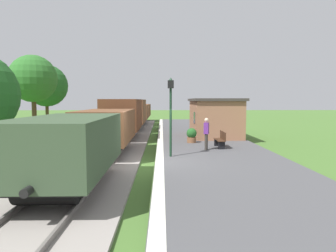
% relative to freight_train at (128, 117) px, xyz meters
% --- Properties ---
extents(ground_plane, '(160.00, 160.00, 0.00)m').
position_rel_freight_train_xyz_m(ground_plane, '(2.40, -12.79, -1.51)').
color(ground_plane, '#47702D').
extents(platform_slab, '(6.00, 60.00, 0.25)m').
position_rel_freight_train_xyz_m(platform_slab, '(5.60, -12.79, -1.38)').
color(platform_slab, '#4C4C4F').
rests_on(platform_slab, ground).
extents(platform_edge_stripe, '(0.36, 60.00, 0.01)m').
position_rel_freight_train_xyz_m(platform_edge_stripe, '(2.80, -12.79, -1.25)').
color(platform_edge_stripe, silver).
rests_on(platform_edge_stripe, platform_slab).
extents(track_ballast, '(3.80, 60.00, 0.12)m').
position_rel_freight_train_xyz_m(track_ballast, '(-0.00, -12.79, -1.45)').
color(track_ballast, gray).
rests_on(track_ballast, ground).
extents(rail_near, '(0.07, 60.00, 0.14)m').
position_rel_freight_train_xyz_m(rail_near, '(0.72, -12.79, -1.32)').
color(rail_near, slate).
rests_on(rail_near, track_ballast).
extents(rail_far, '(0.07, 60.00, 0.14)m').
position_rel_freight_train_xyz_m(rail_far, '(-0.72, -12.79, -1.32)').
color(rail_far, slate).
rests_on(rail_far, track_ballast).
extents(freight_train, '(2.50, 39.20, 2.72)m').
position_rel_freight_train_xyz_m(freight_train, '(0.00, 0.00, 0.00)').
color(freight_train, '#384C33').
rests_on(freight_train, rail_near).
extents(station_hut, '(3.50, 5.80, 2.78)m').
position_rel_freight_train_xyz_m(station_hut, '(6.80, -3.31, 0.15)').
color(station_hut, '#9E6B4C').
rests_on(station_hut, platform_slab).
extents(bench_near_hut, '(0.42, 1.50, 0.91)m').
position_rel_freight_train_xyz_m(bench_near_hut, '(6.20, -8.93, -0.78)').
color(bench_near_hut, '#422819').
rests_on(bench_near_hut, platform_slab).
extents(person_waiting, '(0.34, 0.43, 1.71)m').
position_rel_freight_train_xyz_m(person_waiting, '(5.27, -9.69, -0.32)').
color(person_waiting, '#38332D').
rests_on(person_waiting, platform_slab).
extents(potted_planter, '(0.64, 0.64, 0.92)m').
position_rel_freight_train_xyz_m(potted_planter, '(4.76, -6.87, -0.78)').
color(potted_planter, brown).
rests_on(potted_planter, platform_slab).
extents(lamp_post_near, '(0.28, 0.28, 3.70)m').
position_rel_freight_train_xyz_m(lamp_post_near, '(3.31, -11.63, 1.30)').
color(lamp_post_near, '#193823').
rests_on(lamp_post_near, platform_slab).
extents(tree_trackside_mid, '(2.91, 2.91, 5.68)m').
position_rel_freight_train_xyz_m(tree_trackside_mid, '(-5.05, -6.67, 2.70)').
color(tree_trackside_mid, '#4C3823').
rests_on(tree_trackside_mid, ground).
extents(tree_trackside_far, '(3.69, 3.69, 6.05)m').
position_rel_freight_train_xyz_m(tree_trackside_far, '(-7.31, 1.56, 2.68)').
color(tree_trackside_far, '#4C3823').
rests_on(tree_trackside_far, ground).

